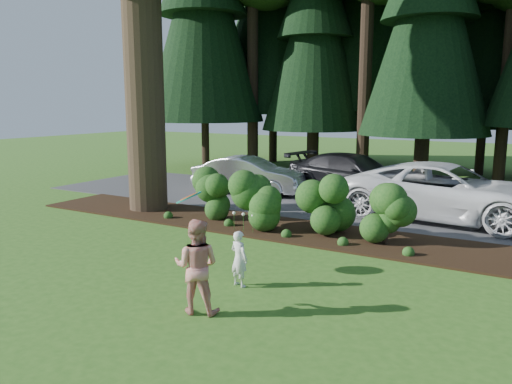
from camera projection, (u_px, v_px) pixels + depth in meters
ground at (199, 258)px, 11.36m from camera, size 80.00×80.00×0.00m
mulch_bed at (268, 227)px, 14.12m from camera, size 16.00×2.50×0.05m
driveway at (326, 202)px, 17.73m from camera, size 22.00×6.00×0.03m
shrub_row at (291, 203)px, 13.50m from camera, size 6.53×1.60×1.61m
lily_cluster at (243, 215)px, 13.46m from camera, size 0.69×0.09×0.57m
car_silver_wagon at (249, 175)px, 19.23m from camera, size 4.49×2.18×1.42m
car_white_suv at (446, 192)px, 14.78m from camera, size 6.31×3.30×1.70m
car_dark_suv at (353, 174)px, 18.97m from camera, size 5.64×3.10×1.55m
child at (239, 259)px, 9.52m from camera, size 0.45×0.35×1.09m
adult at (197, 266)px, 8.28m from camera, size 0.94×0.83×1.60m
frisbee at (189, 197)px, 10.06m from camera, size 0.55×0.56×0.31m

